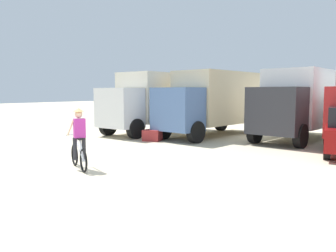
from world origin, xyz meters
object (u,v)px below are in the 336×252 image
box_truck_avon_van (302,101)px  supply_crate (152,135)px  box_truck_cream_rv (156,100)px  cyclist_orange_shirt (79,141)px  box_truck_tan_camper (213,100)px

box_truck_avon_van → supply_crate: 7.42m
box_truck_cream_rv → cyclist_orange_shirt: bearing=-70.1°
box_truck_cream_rv → cyclist_orange_shirt: box_truck_cream_rv is taller
box_truck_tan_camper → supply_crate: bearing=-116.5°
box_truck_cream_rv → box_truck_avon_van: same height
box_truck_cream_rv → box_truck_avon_van: bearing=9.9°
box_truck_cream_rv → box_truck_tan_camper: bearing=5.3°
box_truck_avon_van → cyclist_orange_shirt: (-4.32, -10.35, -1.03)m
cyclist_orange_shirt → supply_crate: (-1.52, 6.05, -0.58)m
box_truck_avon_van → supply_crate: (-5.84, -4.29, -1.61)m
box_truck_tan_camper → box_truck_avon_van: 4.32m
box_truck_tan_camper → cyclist_orange_shirt: (-0.12, -9.33, -1.03)m
box_truck_tan_camper → box_truck_avon_van: (4.20, 1.02, 0.00)m
box_truck_tan_camper → supply_crate: (-1.64, -3.28, -1.61)m
box_truck_cream_rv → box_truck_tan_camper: size_ratio=0.99×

